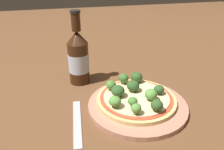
% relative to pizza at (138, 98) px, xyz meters
% --- Properties ---
extents(ground_plane, '(3.00, 3.00, 0.00)m').
position_rel_pizza_xyz_m(ground_plane, '(-0.00, 0.01, -0.02)').
color(ground_plane, brown).
extents(plate, '(0.25, 0.25, 0.01)m').
position_rel_pizza_xyz_m(plate, '(-0.00, -0.01, -0.01)').
color(plate, tan).
rests_on(plate, ground_plane).
extents(pizza, '(0.20, 0.20, 0.01)m').
position_rel_pizza_xyz_m(pizza, '(0.00, 0.00, 0.00)').
color(pizza, tan).
rests_on(pizza, plate).
extents(broccoli_floret_0, '(0.02, 0.02, 0.03)m').
position_rel_pizza_xyz_m(broccoli_floret_0, '(-0.03, -0.07, 0.02)').
color(broccoli_floret_0, '#89A866').
rests_on(broccoli_floret_0, pizza).
extents(broccoli_floret_1, '(0.03, 0.03, 0.03)m').
position_rel_pizza_xyz_m(broccoli_floret_1, '(0.06, -0.00, 0.02)').
color(broccoli_floret_1, '#89A866').
rests_on(broccoli_floret_1, pizza).
extents(broccoli_floret_2, '(0.03, 0.03, 0.03)m').
position_rel_pizza_xyz_m(broccoli_floret_2, '(0.02, -0.07, 0.02)').
color(broccoli_floret_2, '#89A866').
rests_on(broccoli_floret_2, pizza).
extents(broccoli_floret_3, '(0.03, 0.03, 0.03)m').
position_rel_pizza_xyz_m(broccoli_floret_3, '(0.02, -0.03, 0.02)').
color(broccoli_floret_3, '#89A866').
rests_on(broccoli_floret_3, pizza).
extents(broccoli_floret_4, '(0.02, 0.02, 0.03)m').
position_rel_pizza_xyz_m(broccoli_floret_4, '(-0.03, -0.04, 0.02)').
color(broccoli_floret_4, '#89A866').
rests_on(broccoli_floret_4, pizza).
extents(broccoli_floret_5, '(0.03, 0.03, 0.03)m').
position_rel_pizza_xyz_m(broccoli_floret_5, '(-0.06, 0.05, 0.02)').
color(broccoli_floret_5, '#89A866').
rests_on(broccoli_floret_5, pizza).
extents(broccoli_floret_6, '(0.03, 0.03, 0.03)m').
position_rel_pizza_xyz_m(broccoli_floret_6, '(-0.05, 0.01, 0.02)').
color(broccoli_floret_6, '#89A866').
rests_on(broccoli_floret_6, pizza).
extents(broccoli_floret_7, '(0.03, 0.03, 0.03)m').
position_rel_pizza_xyz_m(broccoli_floret_7, '(-0.02, 0.07, 0.02)').
color(broccoli_floret_7, '#89A866').
rests_on(broccoli_floret_7, pizza).
extents(broccoli_floret_8, '(0.03, 0.03, 0.03)m').
position_rel_pizza_xyz_m(broccoli_floret_8, '(-0.00, 0.03, 0.02)').
color(broccoli_floret_8, '#89A866').
rests_on(broccoli_floret_8, pizza).
extents(broccoli_floret_9, '(0.03, 0.03, 0.03)m').
position_rel_pizza_xyz_m(broccoli_floret_9, '(-0.07, -0.03, 0.02)').
color(broccoli_floret_9, '#89A866').
rests_on(broccoli_floret_9, pizza).
extents(broccoli_floret_10, '(0.03, 0.03, 0.03)m').
position_rel_pizza_xyz_m(broccoli_floret_10, '(0.02, 0.07, 0.02)').
color(broccoli_floret_10, '#89A866').
rests_on(broccoli_floret_10, pizza).
extents(beer_bottle, '(0.06, 0.06, 0.22)m').
position_rel_pizza_xyz_m(beer_bottle, '(-0.13, 0.17, 0.06)').
color(beer_bottle, '#381E0F').
rests_on(beer_bottle, ground_plane).
extents(fork, '(0.03, 0.17, 0.00)m').
position_rel_pizza_xyz_m(fork, '(-0.16, -0.03, -0.02)').
color(fork, '#B2B2B7').
rests_on(fork, ground_plane).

